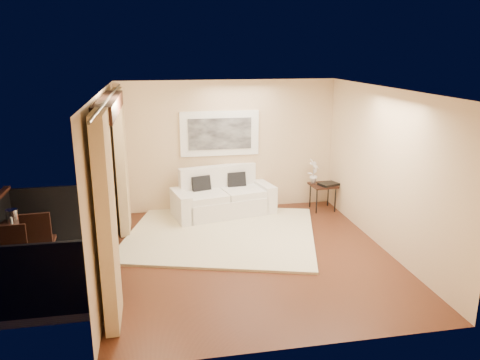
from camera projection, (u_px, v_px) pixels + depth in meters
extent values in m
plane|color=#542A18|center=(253.00, 256.00, 7.71)|extent=(5.00, 5.00, 0.00)
plane|color=white|center=(255.00, 90.00, 6.98)|extent=(5.00, 5.00, 0.00)
plane|color=#D5B78F|center=(228.00, 146.00, 9.71)|extent=(4.50, 0.00, 4.50)
plane|color=#D5B78F|center=(304.00, 238.00, 4.98)|extent=(4.50, 0.00, 4.50)
plane|color=#D5B78F|center=(386.00, 171.00, 7.75)|extent=(0.00, 5.00, 5.00)
plane|color=#D5B78F|center=(115.00, 157.00, 8.70)|extent=(0.00, 2.70, 2.70)
plane|color=#D5B78F|center=(92.00, 230.00, 5.20)|extent=(0.00, 2.70, 2.70)
plane|color=#D5B78F|center=(99.00, 103.00, 6.62)|extent=(0.00, 2.40, 2.40)
cube|color=black|center=(108.00, 105.00, 6.65)|extent=(0.28, 2.40, 0.22)
cube|color=#605B56|center=(53.00, 276.00, 7.17)|extent=(1.80, 2.60, 0.12)
cube|color=black|center=(63.00, 214.00, 8.22)|extent=(1.80, 0.06, 1.00)
cube|color=black|center=(28.00, 282.00, 5.82)|extent=(1.80, 0.06, 1.00)
cube|color=#D7B684|center=(122.00, 162.00, 8.45)|extent=(0.16, 0.75, 2.62)
cube|color=#D7B684|center=(107.00, 223.00, 5.51)|extent=(0.16, 0.75, 2.62)
cylinder|color=#4C473F|center=(109.00, 97.00, 6.63)|extent=(0.04, 4.80, 0.04)
cube|color=white|center=(220.00, 134.00, 9.58)|extent=(1.62, 0.05, 0.92)
cube|color=black|center=(220.00, 134.00, 9.55)|extent=(1.30, 0.02, 0.64)
cube|color=#EFE5C0|center=(221.00, 233.00, 8.61)|extent=(4.02, 3.73, 0.04)
cube|color=white|center=(224.00, 206.00, 9.54)|extent=(1.78, 1.18, 0.40)
cube|color=white|center=(218.00, 184.00, 9.73)|extent=(1.64, 0.55, 0.79)
cube|color=white|center=(181.00, 207.00, 9.18)|extent=(0.41, 0.89, 0.60)
cube|color=white|center=(263.00, 196.00, 9.84)|extent=(0.41, 0.89, 0.60)
cube|color=white|center=(206.00, 196.00, 9.29)|extent=(0.91, 0.91, 0.13)
cube|color=white|center=(242.00, 192.00, 9.58)|extent=(0.91, 0.91, 0.13)
cube|color=black|center=(201.00, 185.00, 9.44)|extent=(0.42, 0.28, 0.39)
cube|color=black|center=(237.00, 181.00, 9.73)|extent=(0.40, 0.21, 0.39)
cube|color=black|center=(323.00, 185.00, 9.80)|extent=(0.54, 0.54, 0.04)
cylinder|color=black|center=(317.00, 201.00, 9.65)|extent=(0.03, 0.03, 0.52)
cylinder|color=black|center=(335.00, 200.00, 9.72)|extent=(0.03, 0.03, 0.52)
cylinder|color=black|center=(310.00, 195.00, 10.03)|extent=(0.03, 0.03, 0.52)
cylinder|color=black|center=(328.00, 194.00, 10.11)|extent=(0.03, 0.03, 0.52)
cube|color=black|center=(329.00, 184.00, 9.73)|extent=(0.45, 0.39, 0.05)
imported|color=white|center=(314.00, 171.00, 9.83)|extent=(0.32, 0.33, 0.52)
cube|color=black|center=(19.00, 225.00, 7.16)|extent=(0.74, 0.74, 0.05)
cylinder|color=black|center=(0.00, 254.00, 6.98)|extent=(0.04, 0.04, 0.66)
cylinder|color=black|center=(35.00, 252.00, 7.07)|extent=(0.04, 0.04, 0.66)
cylinder|color=black|center=(10.00, 242.00, 7.45)|extent=(0.04, 0.04, 0.66)
cylinder|color=black|center=(42.00, 239.00, 7.54)|extent=(0.04, 0.04, 0.66)
cube|color=black|center=(40.00, 242.00, 7.14)|extent=(0.45, 0.45, 0.05)
cube|color=black|center=(36.00, 231.00, 6.89)|extent=(0.42, 0.08, 0.55)
cylinder|color=black|center=(55.00, 251.00, 7.40)|extent=(0.03, 0.03, 0.43)
cylinder|color=black|center=(32.00, 253.00, 7.32)|extent=(0.03, 0.03, 0.43)
cylinder|color=black|center=(52.00, 260.00, 7.08)|extent=(0.03, 0.03, 0.43)
cylinder|color=black|center=(28.00, 262.00, 7.00)|extent=(0.03, 0.03, 0.43)
cube|color=black|center=(12.00, 261.00, 6.57)|extent=(0.42, 0.42, 0.05)
cube|color=black|center=(13.00, 242.00, 6.67)|extent=(0.39, 0.08, 0.50)
cylinder|color=black|center=(0.00, 282.00, 6.45)|extent=(0.03, 0.03, 0.39)
cylinder|color=black|center=(25.00, 279.00, 6.53)|extent=(0.03, 0.03, 0.39)
cylinder|color=black|center=(5.00, 272.00, 6.74)|extent=(0.03, 0.03, 0.39)
cylinder|color=black|center=(28.00, 269.00, 6.82)|extent=(0.03, 0.03, 0.39)
cylinder|color=silver|center=(12.00, 216.00, 7.20)|extent=(0.18, 0.18, 0.20)
cylinder|color=red|center=(28.00, 217.00, 7.33)|extent=(0.06, 0.06, 0.07)
cylinder|color=silver|center=(12.00, 223.00, 6.93)|extent=(0.04, 0.04, 0.18)
cylinder|color=silver|center=(25.00, 222.00, 7.05)|extent=(0.06, 0.06, 0.12)
cylinder|color=white|center=(30.00, 218.00, 7.20)|extent=(0.06, 0.06, 0.12)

